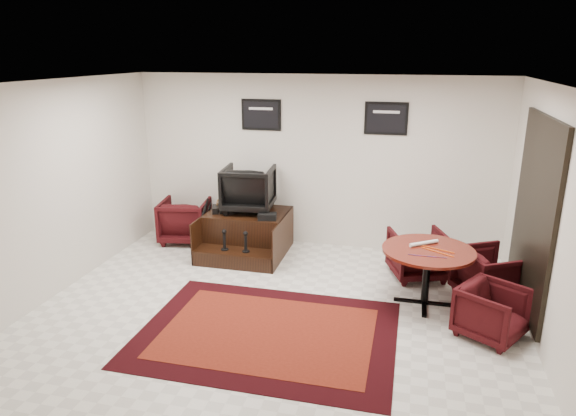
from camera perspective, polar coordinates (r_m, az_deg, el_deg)
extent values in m
plane|color=silver|center=(6.57, -1.35, -11.47)|extent=(6.00, 6.00, 0.00)
cube|color=beige|center=(8.40, 3.04, 5.07)|extent=(6.00, 0.02, 2.80)
cube|color=beige|center=(3.84, -11.38, -10.17)|extent=(6.00, 0.02, 2.80)
cube|color=beige|center=(7.38, -24.54, 1.87)|extent=(0.02, 5.00, 2.80)
cube|color=beige|center=(6.02, 27.31, -1.69)|extent=(0.02, 5.00, 2.80)
cube|color=white|center=(5.79, -1.54, 13.69)|extent=(6.00, 5.00, 0.02)
cube|color=black|center=(6.70, 25.67, -0.62)|extent=(0.05, 1.90, 2.30)
cube|color=black|center=(6.69, 25.58, -0.61)|extent=(0.02, 1.72, 2.12)
cube|color=black|center=(6.69, 25.62, -0.61)|extent=(0.03, 0.05, 2.12)
cube|color=black|center=(8.47, -2.99, 10.31)|extent=(0.66, 0.03, 0.50)
cube|color=black|center=(8.45, -3.03, 10.30)|extent=(0.58, 0.01, 0.42)
cube|color=silver|center=(8.44, -3.05, 10.97)|extent=(0.40, 0.00, 0.04)
cube|color=black|center=(8.13, 10.85, 9.75)|extent=(0.66, 0.03, 0.50)
cube|color=black|center=(8.11, 10.84, 9.74)|extent=(0.58, 0.01, 0.42)
cube|color=silver|center=(8.09, 10.88, 10.44)|extent=(0.40, 0.00, 0.04)
cube|color=black|center=(6.13, -2.29, -13.69)|extent=(2.94, 2.20, 0.01)
cube|color=#55160C|center=(6.13, -2.29, -13.64)|extent=(2.41, 1.68, 0.01)
cube|color=black|center=(8.40, -4.40, -2.54)|extent=(1.27, 0.94, 0.66)
cube|color=black|center=(7.89, -5.85, -5.55)|extent=(1.27, 0.38, 0.24)
cube|color=black|center=(8.45, -8.88, -2.59)|extent=(0.02, 1.32, 0.66)
cube|color=black|center=(8.06, -0.53, -3.34)|extent=(0.02, 1.32, 0.66)
cylinder|color=black|center=(7.90, -7.05, -4.57)|extent=(0.11, 0.11, 0.02)
cylinder|color=black|center=(7.86, -7.08, -3.68)|extent=(0.04, 0.04, 0.24)
sphere|color=black|center=(7.80, -7.12, -2.62)|extent=(0.07, 0.07, 0.07)
cylinder|color=black|center=(7.79, -4.70, -4.80)|extent=(0.11, 0.11, 0.02)
cylinder|color=black|center=(7.75, -4.72, -3.91)|extent=(0.04, 0.04, 0.24)
sphere|color=black|center=(7.69, -4.75, -2.83)|extent=(0.07, 0.07, 0.07)
imported|color=black|center=(8.23, -4.41, 2.39)|extent=(0.85, 0.81, 0.81)
cube|color=black|center=(8.31, -8.05, -0.13)|extent=(0.18, 0.28, 0.10)
cube|color=black|center=(8.30, -7.22, -0.11)|extent=(0.18, 0.28, 0.10)
cube|color=black|center=(7.88, -2.33, -0.94)|extent=(0.31, 0.24, 0.10)
imported|color=black|center=(8.94, -11.36, -1.13)|extent=(0.90, 0.85, 0.81)
cylinder|color=#431109|center=(6.70, 15.34, -4.58)|extent=(1.16, 1.16, 0.04)
cylinder|color=black|center=(6.84, 15.10, -7.36)|extent=(0.09, 0.09, 0.68)
cube|color=black|center=(6.99, 14.87, -10.10)|extent=(0.77, 0.06, 0.03)
cube|color=black|center=(6.99, 14.87, -10.10)|extent=(0.06, 0.77, 0.03)
imported|color=black|center=(7.61, 14.24, -4.76)|extent=(0.92, 0.90, 0.76)
imported|color=black|center=(7.24, 21.52, -6.65)|extent=(0.95, 0.97, 0.75)
imported|color=black|center=(6.34, 21.75, -10.47)|extent=(0.87, 0.88, 0.68)
cylinder|color=silver|center=(6.81, 14.86, -3.80)|extent=(0.37, 0.29, 0.05)
cylinder|color=#DC4C0C|center=(6.62, 16.24, -4.70)|extent=(0.39, 0.25, 0.01)
cylinder|color=#DC4C0C|center=(6.72, 16.22, -4.39)|extent=(0.42, 0.19, 0.01)
cylinder|color=#4C1933|center=(6.45, 13.63, -5.08)|extent=(0.10, 0.02, 0.01)
cylinder|color=#4C1933|center=(6.46, 14.16, -5.12)|extent=(0.10, 0.02, 0.01)
cylinder|color=#4C1933|center=(6.46, 14.69, -5.15)|extent=(0.10, 0.02, 0.01)
cylinder|color=#4C1933|center=(6.46, 15.22, -5.19)|extent=(0.10, 0.02, 0.01)
cylinder|color=#4C1933|center=(6.46, 15.76, -5.22)|extent=(0.10, 0.02, 0.01)
cylinder|color=#4C1933|center=(6.47, 16.29, -5.26)|extent=(0.10, 0.02, 0.01)
cylinder|color=#4C1933|center=(6.47, 16.82, -5.29)|extent=(0.10, 0.02, 0.01)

